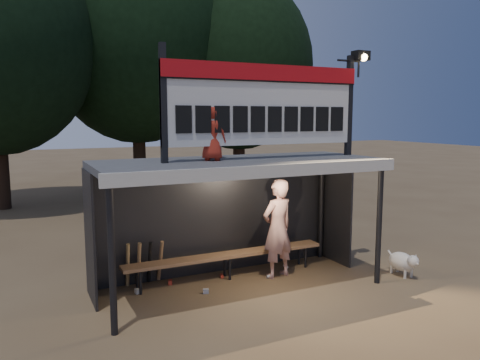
# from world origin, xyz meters

# --- Properties ---
(ground) EXTENTS (80.00, 80.00, 0.00)m
(ground) POSITION_xyz_m (0.00, 0.00, 0.00)
(ground) COLOR brown
(ground) RESTS_ON ground
(player) EXTENTS (0.77, 0.59, 1.90)m
(player) POSITION_xyz_m (0.90, 0.21, 0.95)
(player) COLOR silver
(player) RESTS_ON ground
(child_a) EXTENTS (0.70, 0.69, 1.14)m
(child_a) POSITION_xyz_m (-0.38, 0.42, 2.89)
(child_a) COLOR slate
(child_a) RESTS_ON dugout_shelter
(child_b) EXTENTS (0.54, 0.50, 0.93)m
(child_b) POSITION_xyz_m (-0.49, 0.04, 2.79)
(child_b) COLOR maroon
(child_b) RESTS_ON dugout_shelter
(dugout_shelter) EXTENTS (5.10, 2.08, 2.32)m
(dugout_shelter) POSITION_xyz_m (0.00, 0.24, 1.85)
(dugout_shelter) COLOR #3F4042
(dugout_shelter) RESTS_ON ground
(scoreboard_assembly) EXTENTS (4.10, 0.27, 1.99)m
(scoreboard_assembly) POSITION_xyz_m (0.56, -0.01, 3.32)
(scoreboard_assembly) COLOR black
(scoreboard_assembly) RESTS_ON dugout_shelter
(bench) EXTENTS (4.00, 0.35, 0.48)m
(bench) POSITION_xyz_m (0.00, 0.55, 0.43)
(bench) COLOR #9A6E48
(bench) RESTS_ON ground
(tree_mid) EXTENTS (7.22, 7.22, 10.36)m
(tree_mid) POSITION_xyz_m (1.00, 11.50, 6.17)
(tree_mid) COLOR black
(tree_mid) RESTS_ON ground
(tree_right) EXTENTS (6.08, 6.08, 8.72)m
(tree_right) POSITION_xyz_m (5.00, 10.50, 5.19)
(tree_right) COLOR black
(tree_right) RESTS_ON ground
(dog) EXTENTS (0.36, 0.81, 0.49)m
(dog) POSITION_xyz_m (3.12, -0.82, 0.28)
(dog) COLOR silver
(dog) RESTS_ON ground
(bats) EXTENTS (0.67, 0.35, 0.84)m
(bats) POSITION_xyz_m (-1.53, 0.82, 0.43)
(bats) COLOR #A7844E
(bats) RESTS_ON ground
(litter) EXTENTS (3.14, 0.80, 0.08)m
(litter) POSITION_xyz_m (-0.29, 0.42, 0.04)
(litter) COLOR red
(litter) RESTS_ON ground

